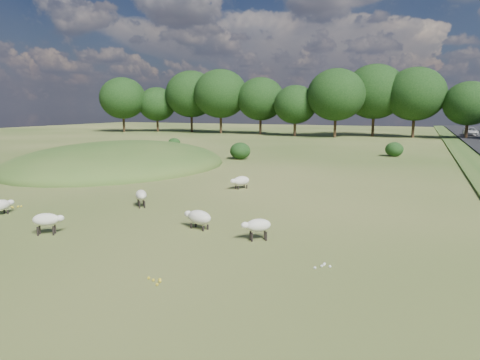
# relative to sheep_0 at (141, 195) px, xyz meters

# --- Properties ---
(ground) EXTENTS (160.00, 160.00, 0.00)m
(ground) POSITION_rel_sheep_0_xyz_m (1.67, 19.51, -0.58)
(ground) COLOR #2D5019
(ground) RESTS_ON ground
(mound) EXTENTS (16.00, 20.00, 4.00)m
(mound) POSITION_rel_sheep_0_xyz_m (-10.33, 11.51, -0.58)
(mound) COLOR #33561E
(mound) RESTS_ON ground
(treeline) EXTENTS (96.28, 14.66, 11.70)m
(treeline) POSITION_rel_sheep_0_xyz_m (0.61, 54.95, 5.99)
(treeline) COLOR black
(treeline) RESTS_ON ground
(shrubs) EXTENTS (25.97, 9.62, 1.55)m
(shrubs) POSITION_rel_sheep_0_xyz_m (-1.03, 23.70, 0.13)
(shrubs) COLOR black
(shrubs) RESTS_ON ground
(sheep_0) EXTENTS (1.03, 1.09, 0.83)m
(sheep_0) POSITION_rel_sheep_0_xyz_m (0.00, 0.00, 0.00)
(sheep_0) COLOR beige
(sheep_0) RESTS_ON ground
(sheep_1) EXTENTS (1.16, 0.91, 0.83)m
(sheep_1) POSITION_rel_sheep_0_xyz_m (-0.53, -5.16, -0.00)
(sheep_1) COLOR beige
(sheep_1) RESTS_ON ground
(sheep_2) EXTENTS (0.63, 1.22, 0.69)m
(sheep_2) POSITION_rel_sheep_0_xyz_m (-4.83, -3.73, -0.14)
(sheep_2) COLOR beige
(sheep_2) RESTS_ON ground
(sheep_3) EXTENTS (1.36, 0.81, 0.75)m
(sheep_3) POSITION_rel_sheep_0_xyz_m (4.33, -2.28, -0.10)
(sheep_3) COLOR beige
(sheep_3) RESTS_ON ground
(sheep_4) EXTENTS (1.09, 0.91, 0.79)m
(sheep_4) POSITION_rel_sheep_0_xyz_m (6.98, -2.78, -0.02)
(sheep_4) COLOR beige
(sheep_4) RESTS_ON ground
(sheep_5) EXTENTS (1.05, 1.31, 0.75)m
(sheep_5) POSITION_rel_sheep_0_xyz_m (2.63, 6.10, -0.11)
(sheep_5) COLOR beige
(sheep_5) RESTS_ON ground
(car_2) EXTENTS (2.08, 4.50, 1.25)m
(car_2) POSITION_rel_sheep_0_xyz_m (19.77, 62.56, 0.30)
(car_2) COLOR silver
(car_2) RESTS_ON road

